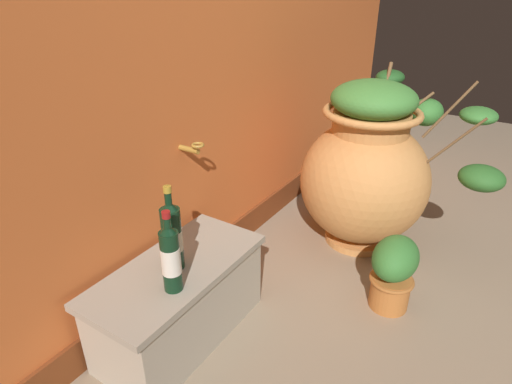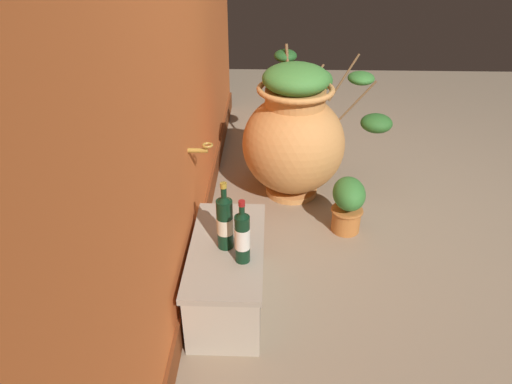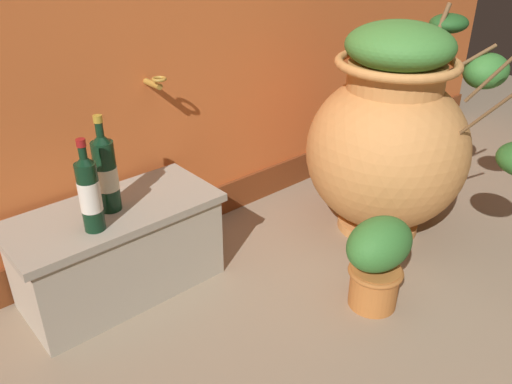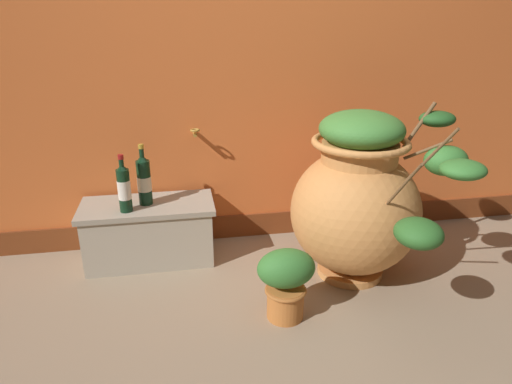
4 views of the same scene
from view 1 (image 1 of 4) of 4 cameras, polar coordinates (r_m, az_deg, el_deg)
name	(u,v)px [view 1 (image 1 of 4)]	position (r m, az deg, el deg)	size (l,w,h in m)	color
ground_plane	(429,333)	(2.10, 21.92, -16.90)	(7.00, 7.00, 0.00)	gray
terracotta_urn	(368,169)	(2.40, 14.63, 2.98)	(0.89, 1.00, 0.95)	#D68E4C
stone_ledge	(180,299)	(1.85, -10.08, -13.75)	(0.76, 0.36, 0.36)	#B2A893
wine_bottle_left	(172,234)	(1.67, -11.09, -5.52)	(0.08, 0.08, 0.35)	black
wine_bottle_middle	(171,257)	(1.56, -11.25, -8.39)	(0.07, 0.07, 0.32)	black
potted_shrub	(393,270)	(2.05, 17.75, -9.81)	(0.28, 0.20, 0.36)	#C17033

